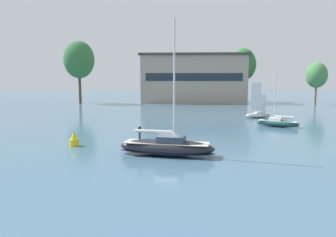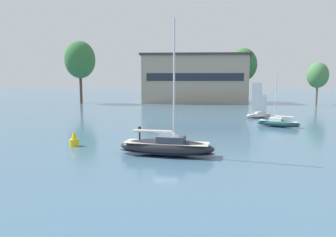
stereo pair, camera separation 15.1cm
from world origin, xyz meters
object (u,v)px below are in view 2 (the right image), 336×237
at_px(tree_shore_left, 318,75).
at_px(tree_shore_center, 80,60).
at_px(tree_shore_right, 244,65).
at_px(sailboat_moored_near_marina, 278,123).
at_px(channel_buoy, 74,140).
at_px(sailboat_main, 167,146).
at_px(sailboat_moored_mid_channel, 259,114).

relative_size(tree_shore_left, tree_shore_center, 0.64).
distance_m(tree_shore_right, sailboat_moored_near_marina, 55.08).
height_order(tree_shore_left, tree_shore_right, tree_shore_right).
xyz_separation_m(tree_shore_left, channel_buoy, (-52.91, -63.66, -8.22)).
height_order(tree_shore_right, channel_buoy, tree_shore_right).
height_order(tree_shore_left, sailboat_main, sailboat_main).
xyz_separation_m(tree_shore_center, channel_buoy, (20.63, -66.16, -13.17)).
bearing_deg(sailboat_main, channel_buoy, 159.96).
relative_size(tree_shore_left, sailboat_moored_mid_channel, 1.61).
distance_m(tree_shore_right, sailboat_main, 78.92).
bearing_deg(sailboat_moored_mid_channel, sailboat_moored_near_marina, -87.77).
distance_m(tree_shore_left, sailboat_main, 79.91).
relative_size(tree_shore_center, sailboat_moored_mid_channel, 2.50).
height_order(tree_shore_center, sailboat_main, tree_shore_center).
relative_size(sailboat_moored_mid_channel, channel_buoy, 4.03).
bearing_deg(tree_shore_right, sailboat_moored_mid_channel, -94.95).
bearing_deg(channel_buoy, sailboat_moored_mid_channel, 46.44).
bearing_deg(sailboat_moored_near_marina, tree_shore_center, 135.47).
height_order(tree_shore_right, sailboat_main, tree_shore_right).
distance_m(tree_shore_right, sailboat_moored_mid_channel, 43.06).
xyz_separation_m(sailboat_main, sailboat_moored_mid_channel, (16.99, 34.05, -0.27)).
distance_m(tree_shore_center, tree_shore_right, 52.88).
xyz_separation_m(sailboat_moored_mid_channel, channel_buoy, (-28.42, -29.88, 0.09)).
bearing_deg(tree_shore_right, channel_buoy, -114.21).
xyz_separation_m(tree_shore_left, tree_shore_right, (-20.92, 7.49, 3.48)).
distance_m(sailboat_main, channel_buoy, 12.16).
bearing_deg(sailboat_moored_near_marina, tree_shore_right, 86.71).
xyz_separation_m(sailboat_moored_near_marina, channel_buoy, (-28.90, -17.43, 0.11)).
distance_m(sailboat_moored_mid_channel, channel_buoy, 41.24).
xyz_separation_m(tree_shore_left, tree_shore_center, (-73.55, 2.50, 4.95)).
xyz_separation_m(tree_shore_right, sailboat_moored_mid_channel, (-3.58, -41.27, -11.78)).
bearing_deg(tree_shore_center, tree_shore_left, -1.95).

